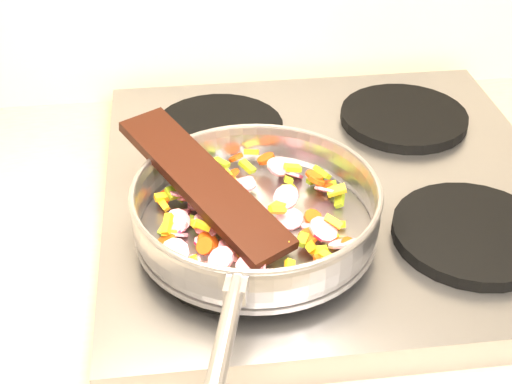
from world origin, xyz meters
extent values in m
cube|color=#939399|center=(-0.70, 1.67, 0.92)|extent=(0.60, 0.60, 0.04)
cylinder|color=black|center=(-0.84, 1.52, 0.95)|extent=(0.19, 0.19, 0.02)
cylinder|color=black|center=(-0.56, 1.52, 0.95)|extent=(0.19, 0.19, 0.02)
cylinder|color=black|center=(-0.84, 1.81, 0.95)|extent=(0.19, 0.19, 0.02)
cylinder|color=black|center=(-0.56, 1.81, 0.95)|extent=(0.19, 0.19, 0.02)
cylinder|color=#9E9EA5|center=(-0.82, 1.56, 0.96)|extent=(0.29, 0.29, 0.01)
torus|color=#9E9EA5|center=(-0.82, 1.56, 0.99)|extent=(0.33, 0.33, 0.05)
torus|color=#9E9EA5|center=(-0.82, 1.56, 1.01)|extent=(0.29, 0.29, 0.01)
cylinder|color=#9E9EA5|center=(-0.87, 1.33, 1.01)|extent=(0.06, 0.19, 0.02)
cube|color=#9E9EA5|center=(-0.85, 1.41, 1.00)|extent=(0.03, 0.03, 0.02)
cylinder|color=#D23F0C|center=(-0.72, 1.48, 0.98)|extent=(0.03, 0.03, 0.02)
cube|color=yellow|center=(-0.80, 1.49, 0.98)|extent=(0.03, 0.01, 0.02)
cube|color=#81A518|center=(-0.71, 1.61, 0.97)|extent=(0.02, 0.02, 0.01)
cube|color=yellow|center=(-0.81, 1.68, 0.98)|extent=(0.02, 0.02, 0.01)
cylinder|color=#D2144A|center=(-0.84, 1.62, 0.99)|extent=(0.04, 0.04, 0.03)
cylinder|color=#D2144A|center=(-0.82, 1.63, 0.97)|extent=(0.03, 0.03, 0.02)
cylinder|color=#D23F0C|center=(-0.86, 1.63, 0.98)|extent=(0.04, 0.03, 0.01)
cube|color=yellow|center=(-0.90, 1.48, 0.98)|extent=(0.02, 0.01, 0.01)
cylinder|color=#D23F0C|center=(-0.77, 1.61, 0.96)|extent=(0.03, 0.03, 0.01)
cube|color=yellow|center=(-0.86, 1.45, 0.97)|extent=(0.03, 0.03, 0.01)
cube|color=#81A518|center=(-0.82, 1.65, 0.98)|extent=(0.02, 0.02, 0.01)
cylinder|color=#D23F0C|center=(-0.73, 1.50, 0.97)|extent=(0.03, 0.03, 0.02)
cylinder|color=#D23F0C|center=(-0.80, 1.45, 0.97)|extent=(0.04, 0.04, 0.02)
cylinder|color=#D23F0C|center=(-0.92, 1.61, 0.97)|extent=(0.02, 0.02, 0.02)
cube|color=yellow|center=(-0.84, 1.50, 0.98)|extent=(0.02, 0.03, 0.02)
cylinder|color=#D2144A|center=(-0.84, 1.54, 0.98)|extent=(0.05, 0.04, 0.03)
cylinder|color=#D2144A|center=(-0.75, 1.51, 0.98)|extent=(0.05, 0.05, 0.02)
cube|color=yellow|center=(-0.72, 1.58, 0.99)|extent=(0.02, 0.01, 0.02)
cylinder|color=#D23F0C|center=(-0.83, 1.68, 0.98)|extent=(0.02, 0.03, 0.02)
cube|color=yellow|center=(-0.81, 1.46, 0.97)|extent=(0.02, 0.02, 0.02)
cube|color=yellow|center=(-0.77, 1.44, 0.98)|extent=(0.02, 0.02, 0.01)
cylinder|color=#D2144A|center=(-0.72, 1.59, 0.98)|extent=(0.05, 0.04, 0.03)
cylinder|color=#D2144A|center=(-0.82, 1.49, 0.98)|extent=(0.04, 0.04, 0.02)
cylinder|color=#D23F0C|center=(-0.75, 1.46, 0.98)|extent=(0.03, 0.03, 0.02)
cube|color=#81A518|center=(-0.82, 1.43, 0.98)|extent=(0.02, 0.02, 0.02)
cube|color=#81A518|center=(-0.92, 1.55, 0.97)|extent=(0.02, 0.02, 0.02)
cube|color=yellow|center=(-0.77, 1.61, 0.97)|extent=(0.02, 0.02, 0.02)
cube|color=#81A518|center=(-0.85, 1.59, 0.99)|extent=(0.01, 0.02, 0.02)
cylinder|color=#D23F0C|center=(-0.73, 1.61, 0.98)|extent=(0.03, 0.03, 0.02)
cube|color=#81A518|center=(-0.89, 1.63, 0.98)|extent=(0.03, 0.02, 0.01)
cube|color=yellow|center=(-0.88, 1.55, 0.98)|extent=(0.03, 0.02, 0.02)
cube|color=yellow|center=(-0.92, 1.54, 0.98)|extent=(0.02, 0.03, 0.02)
cube|color=yellow|center=(-0.80, 1.50, 0.98)|extent=(0.03, 0.03, 0.01)
cube|color=#81A518|center=(-0.91, 1.60, 0.99)|extent=(0.02, 0.02, 0.01)
cube|color=yellow|center=(-0.76, 1.48, 0.98)|extent=(0.02, 0.02, 0.02)
cylinder|color=#D2144A|center=(-0.82, 1.45, 0.97)|extent=(0.03, 0.03, 0.00)
cylinder|color=#D23F0C|center=(-0.92, 1.53, 0.97)|extent=(0.03, 0.04, 0.02)
cylinder|color=#D2144A|center=(-0.83, 1.47, 0.97)|extent=(0.05, 0.04, 0.02)
cube|color=yellow|center=(-0.73, 1.52, 0.99)|extent=(0.02, 0.02, 0.02)
cylinder|color=#D23F0C|center=(-0.76, 1.51, 0.98)|extent=(0.03, 0.04, 0.02)
cube|color=#81A518|center=(-0.90, 1.61, 0.97)|extent=(0.02, 0.02, 0.02)
cylinder|color=#D23F0C|center=(-0.78, 1.44, 0.98)|extent=(0.02, 0.02, 0.02)
cylinder|color=#D2144A|center=(-0.91, 1.55, 0.96)|extent=(0.03, 0.04, 0.03)
cylinder|color=#D2144A|center=(-0.87, 1.60, 0.96)|extent=(0.04, 0.04, 0.01)
cylinder|color=#D2144A|center=(-0.88, 1.63, 0.97)|extent=(0.05, 0.05, 0.02)
cube|color=#81A518|center=(-0.88, 1.61, 0.97)|extent=(0.02, 0.02, 0.01)
cube|color=yellow|center=(-0.84, 1.45, 0.97)|extent=(0.01, 0.02, 0.01)
cube|color=yellow|center=(-0.79, 1.55, 0.98)|extent=(0.02, 0.02, 0.02)
cube|color=yellow|center=(-0.84, 1.63, 0.98)|extent=(0.02, 0.02, 0.02)
cylinder|color=#D23F0C|center=(-0.84, 1.64, 0.98)|extent=(0.02, 0.03, 0.02)
cylinder|color=#D2144A|center=(-0.90, 1.60, 0.98)|extent=(0.03, 0.03, 0.01)
cylinder|color=#D2144A|center=(-0.87, 1.58, 0.98)|extent=(0.04, 0.03, 0.03)
cube|color=#81A518|center=(-0.78, 1.57, 0.97)|extent=(0.02, 0.02, 0.01)
cylinder|color=#D2144A|center=(-0.83, 1.48, 0.96)|extent=(0.03, 0.03, 0.01)
cylinder|color=#D2144A|center=(-0.91, 1.50, 0.98)|extent=(0.04, 0.04, 0.03)
cube|color=yellow|center=(-0.92, 1.60, 0.97)|extent=(0.02, 0.02, 0.02)
cylinder|color=#D23F0C|center=(-0.75, 1.55, 0.97)|extent=(0.03, 0.03, 0.02)
cylinder|color=#D23F0C|center=(-0.79, 1.66, 0.98)|extent=(0.03, 0.03, 0.02)
cylinder|color=#D2144A|center=(-0.88, 1.52, 0.97)|extent=(0.03, 0.04, 0.01)
cube|color=#81A518|center=(-0.85, 1.67, 0.98)|extent=(0.02, 0.03, 0.01)
cylinder|color=#D2144A|center=(-0.90, 1.58, 0.97)|extent=(0.04, 0.03, 0.02)
cube|color=yellow|center=(-0.74, 1.52, 0.97)|extent=(0.02, 0.02, 0.02)
cylinder|color=#D2144A|center=(-0.91, 1.56, 0.97)|extent=(0.04, 0.04, 0.02)
cube|color=#81A518|center=(-0.92, 1.54, 0.97)|extent=(0.02, 0.01, 0.01)
cube|color=yellow|center=(-0.73, 1.54, 0.97)|extent=(0.03, 0.01, 0.01)
cylinder|color=#D23F0C|center=(-0.84, 1.52, 0.98)|extent=(0.03, 0.03, 0.02)
cube|color=#81A518|center=(-0.72, 1.63, 0.98)|extent=(0.02, 0.03, 0.02)
cube|color=#81A518|center=(-0.73, 1.63, 0.97)|extent=(0.02, 0.02, 0.01)
cube|color=#81A518|center=(-0.77, 1.50, 0.98)|extent=(0.02, 0.02, 0.01)
cube|color=#81A518|center=(-0.88, 1.56, 0.97)|extent=(0.03, 0.02, 0.01)
cylinder|color=#D2144A|center=(-0.85, 1.51, 0.97)|extent=(0.03, 0.03, 0.01)
cylinder|color=#D2144A|center=(-0.86, 1.48, 0.98)|extent=(0.04, 0.04, 0.02)
cylinder|color=#D2144A|center=(-0.83, 1.54, 0.97)|extent=(0.04, 0.04, 0.01)
cylinder|color=#D23F0C|center=(-0.87, 1.61, 0.97)|extent=(0.04, 0.03, 0.03)
cylinder|color=#D23F0C|center=(-0.88, 1.50, 0.98)|extent=(0.03, 0.03, 0.02)
cylinder|color=#D23F0C|center=(-0.87, 1.52, 0.97)|extent=(0.04, 0.04, 0.02)
cube|color=#81A518|center=(-0.75, 1.48, 0.98)|extent=(0.01, 0.02, 0.01)
cylinder|color=#D2144A|center=(-0.78, 1.65, 0.98)|extent=(0.03, 0.03, 0.02)
cylinder|color=#D2144A|center=(-0.79, 1.44, 0.98)|extent=(0.03, 0.03, 0.01)
cylinder|color=#D2144A|center=(-0.90, 1.49, 0.97)|extent=(0.05, 0.05, 0.02)
cylinder|color=#D2144A|center=(-0.85, 1.44, 0.97)|extent=(0.04, 0.04, 0.03)
cube|color=yellow|center=(-0.76, 1.49, 0.98)|extent=(0.01, 0.02, 0.02)
cube|color=#81A518|center=(-0.87, 1.65, 0.97)|extent=(0.02, 0.02, 0.01)
cube|color=yellow|center=(-0.79, 1.46, 0.98)|extent=(0.02, 0.02, 0.02)
cube|color=#81A518|center=(-0.86, 1.64, 0.98)|extent=(0.02, 0.02, 0.02)
cylinder|color=#D2144A|center=(-0.81, 1.56, 0.98)|extent=(0.04, 0.04, 0.02)
cube|color=yellow|center=(-0.88, 1.53, 0.99)|extent=(0.02, 0.01, 0.02)
cube|color=#81A518|center=(-0.86, 1.58, 0.97)|extent=(0.02, 0.02, 0.01)
cube|color=#81A518|center=(-0.75, 1.46, 0.98)|extent=(0.02, 0.02, 0.01)
cube|color=yellow|center=(-0.86, 1.57, 0.98)|extent=(0.02, 0.02, 0.02)
cube|color=#81A518|center=(-0.76, 1.64, 0.98)|extent=(0.02, 0.02, 0.01)
cube|color=yellow|center=(-0.82, 1.55, 0.98)|extent=(0.02, 0.02, 0.01)
cylinder|color=#D2144A|center=(-0.85, 1.61, 0.97)|extent=(0.05, 0.04, 0.03)
cube|color=yellow|center=(-0.90, 1.49, 0.97)|extent=(0.03, 0.01, 0.02)
cube|color=#81A518|center=(-0.71, 1.58, 0.97)|extent=(0.02, 0.02, 0.02)
cube|color=#81A518|center=(-0.83, 1.54, 0.97)|extent=(0.02, 0.02, 0.01)
cube|color=#81A518|center=(-0.75, 1.46, 0.98)|extent=(0.02, 0.02, 0.01)
cylinder|color=#D2144A|center=(-0.87, 1.55, 0.98)|extent=(0.05, 0.04, 0.03)
cube|color=#81A518|center=(-0.77, 1.62, 0.98)|extent=(0.01, 0.02, 0.02)
cylinder|color=#D23F0C|center=(-0.73, 1.62, 0.98)|extent=(0.03, 0.03, 0.01)
cylinder|color=#D2144A|center=(-0.73, 1.48, 0.98)|extent=(0.05, 0.04, 0.02)
cylinder|color=#D2144A|center=(-0.78, 1.55, 0.97)|extent=(0.04, 0.04, 0.02)
cylinder|color=#D2144A|center=(-0.76, 1.64, 0.97)|extent=(0.05, 0.04, 0.03)
cube|color=yellow|center=(-0.92, 1.60, 0.98)|extent=(0.02, 0.01, 0.01)
cylinder|color=#D2144A|center=(-0.78, 1.58, 0.98)|extent=(0.03, 0.03, 0.03)
cube|color=yellow|center=(-0.88, 1.60, 0.99)|extent=(0.02, 0.02, 0.01)
cube|color=#81A518|center=(-0.82, 1.55, 0.97)|extent=(0.01, 0.02, 0.01)
cylinder|color=#D2144A|center=(-0.88, 1.48, 0.97)|extent=(0.03, 0.03, 0.02)
cylinder|color=#D2144A|center=(-0.75, 1.53, 0.97)|extent=(0.04, 0.04, 0.02)
cylinder|color=#D2144A|center=(-0.89, 1.61, 0.98)|extent=(0.04, 0.03, 0.02)
cube|color=#81A518|center=(-0.79, 1.57, 0.98)|extent=(0.02, 0.02, 0.01)
cylinder|color=#D23F0C|center=(-0.90, 1.61, 0.98)|extent=(0.03, 0.03, 0.02)
cylinder|color=#D2144A|center=(-0.82, 1.62, 0.98)|extent=(0.03, 0.03, 0.01)
cube|color=#81A518|center=(-0.79, 1.50, 0.98)|extent=(0.02, 0.02, 0.02)
cylinder|color=#D2144A|center=(-0.72, 1.50, 0.97)|extent=(0.04, 0.05, 0.02)
cylinder|color=#D2144A|center=(-0.82, 1.49, 0.98)|extent=(0.04, 0.04, 0.02)
cylinder|color=#D2144A|center=(-0.91, 1.54, 0.97)|extent=(0.04, 0.03, 0.02)
cylinder|color=#D2144A|center=(-0.88, 1.59, 0.98)|extent=(0.04, 0.05, 0.02)
cube|color=yellow|center=(-0.84, 1.55, 0.97)|extent=(0.01, 0.02, 0.02)
cylinder|color=#D23F0C|center=(-0.72, 1.62, 0.97)|extent=(0.03, 0.03, 0.02)
cube|color=#81A518|center=(-0.84, 1.45, 0.98)|extent=(0.02, 0.02, 0.01)
cylinder|color=#D2144A|center=(-0.84, 1.50, 0.97)|extent=(0.04, 0.04, 0.02)
cube|color=#81A518|center=(-0.82, 1.54, 0.97)|extent=(0.02, 0.02, 0.01)
cube|color=black|center=(-0.87, 1.59, 1.01)|extent=(0.20, 0.26, 0.06)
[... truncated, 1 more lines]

